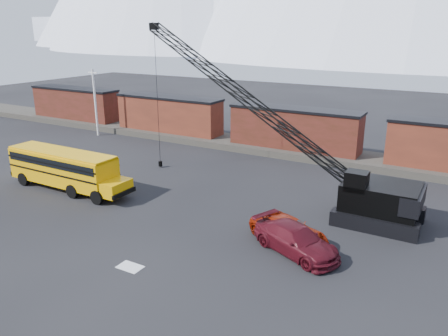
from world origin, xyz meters
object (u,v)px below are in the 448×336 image
at_px(red_pickup, 289,231).
at_px(crawler_crane, 249,101).
at_px(maroon_suv, 296,240).
at_px(school_bus, 66,168).

relative_size(red_pickup, crawler_crane, 0.22).
bearing_deg(crawler_crane, red_pickup, -47.68).
relative_size(red_pickup, maroon_suv, 0.93).
height_order(school_bus, crawler_crane, crawler_crane).
xyz_separation_m(school_bus, crawler_crane, (12.81, 7.26, 5.47)).
xyz_separation_m(school_bus, red_pickup, (19.14, 0.30, -1.06)).
height_order(maroon_suv, crawler_crane, crawler_crane).
relative_size(school_bus, crawler_crane, 0.49).
distance_m(red_pickup, crawler_crane, 11.45).
bearing_deg(crawler_crane, maroon_suv, -48.21).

